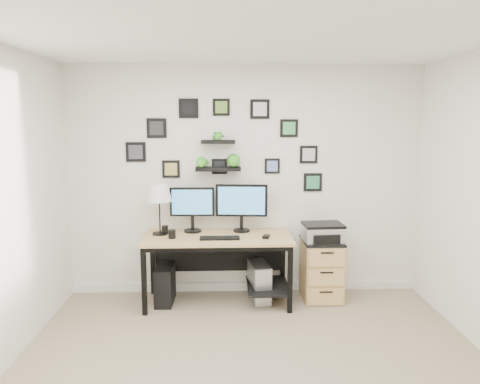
{
  "coord_description": "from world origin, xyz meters",
  "views": [
    {
      "loc": [
        -0.24,
        -3.27,
        2.01
      ],
      "look_at": [
        -0.06,
        1.83,
        1.2
      ],
      "focal_mm": 35.0,
      "sensor_mm": 36.0,
      "label": 1
    }
  ],
  "objects_px": {
    "mug": "(172,234)",
    "file_cabinet": "(321,269)",
    "table_lamp": "(159,194)",
    "pc_tower_black": "(165,284)",
    "pc_tower_grey": "(259,282)",
    "monitor_left": "(192,206)",
    "monitor_right": "(242,204)",
    "desk": "(221,246)",
    "printer": "(323,232)"
  },
  "relations": [
    {
      "from": "mug",
      "to": "pc_tower_grey",
      "type": "relative_size",
      "value": 0.2
    },
    {
      "from": "desk",
      "to": "mug",
      "type": "relative_size",
      "value": 17.99
    },
    {
      "from": "monitor_left",
      "to": "printer",
      "type": "bearing_deg",
      "value": -5.68
    },
    {
      "from": "mug",
      "to": "pc_tower_black",
      "type": "bearing_deg",
      "value": 138.17
    },
    {
      "from": "file_cabinet",
      "to": "pc_tower_black",
      "type": "bearing_deg",
      "value": -177.59
    },
    {
      "from": "monitor_right",
      "to": "printer",
      "type": "distance_m",
      "value": 0.95
    },
    {
      "from": "table_lamp",
      "to": "pc_tower_black",
      "type": "height_order",
      "value": "table_lamp"
    },
    {
      "from": "pc_tower_grey",
      "to": "printer",
      "type": "height_order",
      "value": "printer"
    },
    {
      "from": "table_lamp",
      "to": "file_cabinet",
      "type": "height_order",
      "value": "table_lamp"
    },
    {
      "from": "desk",
      "to": "monitor_right",
      "type": "xyz_separation_m",
      "value": [
        0.23,
        0.16,
        0.44
      ]
    },
    {
      "from": "printer",
      "to": "mug",
      "type": "bearing_deg",
      "value": -175.41
    },
    {
      "from": "monitor_left",
      "to": "mug",
      "type": "height_order",
      "value": "monitor_left"
    },
    {
      "from": "pc_tower_black",
      "to": "pc_tower_grey",
      "type": "height_order",
      "value": "pc_tower_grey"
    },
    {
      "from": "monitor_left",
      "to": "monitor_right",
      "type": "distance_m",
      "value": 0.55
    },
    {
      "from": "monitor_right",
      "to": "table_lamp",
      "type": "xyz_separation_m",
      "value": [
        -0.9,
        -0.09,
        0.13
      ]
    },
    {
      "from": "monitor_left",
      "to": "table_lamp",
      "type": "relative_size",
      "value": 0.9
    },
    {
      "from": "monitor_right",
      "to": "file_cabinet",
      "type": "relative_size",
      "value": 0.86
    },
    {
      "from": "desk",
      "to": "pc_tower_grey",
      "type": "xyz_separation_m",
      "value": [
        0.42,
        0.01,
        -0.41
      ]
    },
    {
      "from": "desk",
      "to": "pc_tower_black",
      "type": "distance_m",
      "value": 0.75
    },
    {
      "from": "table_lamp",
      "to": "monitor_right",
      "type": "bearing_deg",
      "value": 5.88
    },
    {
      "from": "file_cabinet",
      "to": "printer",
      "type": "distance_m",
      "value": 0.43
    },
    {
      "from": "monitor_left",
      "to": "pc_tower_black",
      "type": "distance_m",
      "value": 0.91
    },
    {
      "from": "pc_tower_grey",
      "to": "printer",
      "type": "relative_size",
      "value": 1.02
    },
    {
      "from": "pc_tower_grey",
      "to": "printer",
      "type": "bearing_deg",
      "value": 1.59
    },
    {
      "from": "mug",
      "to": "file_cabinet",
      "type": "xyz_separation_m",
      "value": [
        1.64,
        0.16,
        -0.46
      ]
    },
    {
      "from": "pc_tower_grey",
      "to": "desk",
      "type": "bearing_deg",
      "value": -179.11
    },
    {
      "from": "mug",
      "to": "pc_tower_black",
      "type": "relative_size",
      "value": 0.22
    },
    {
      "from": "monitor_left",
      "to": "table_lamp",
      "type": "xyz_separation_m",
      "value": [
        -0.35,
        -0.1,
        0.15
      ]
    },
    {
      "from": "mug",
      "to": "file_cabinet",
      "type": "bearing_deg",
      "value": 5.7
    },
    {
      "from": "monitor_right",
      "to": "table_lamp",
      "type": "height_order",
      "value": "table_lamp"
    },
    {
      "from": "pc_tower_grey",
      "to": "file_cabinet",
      "type": "height_order",
      "value": "file_cabinet"
    },
    {
      "from": "desk",
      "to": "pc_tower_black",
      "type": "bearing_deg",
      "value": -178.61
    },
    {
      "from": "mug",
      "to": "pc_tower_grey",
      "type": "distance_m",
      "value": 1.11
    },
    {
      "from": "monitor_left",
      "to": "file_cabinet",
      "type": "height_order",
      "value": "monitor_left"
    },
    {
      "from": "desk",
      "to": "mug",
      "type": "distance_m",
      "value": 0.55
    },
    {
      "from": "mug",
      "to": "pc_tower_grey",
      "type": "height_order",
      "value": "mug"
    },
    {
      "from": "desk",
      "to": "printer",
      "type": "xyz_separation_m",
      "value": [
        1.12,
        0.03,
        0.14
      ]
    },
    {
      "from": "table_lamp",
      "to": "file_cabinet",
      "type": "xyz_separation_m",
      "value": [
        1.79,
        -0.01,
        -0.86
      ]
    },
    {
      "from": "pc_tower_black",
      "to": "printer",
      "type": "relative_size",
      "value": 0.93
    },
    {
      "from": "desk",
      "to": "monitor_left",
      "type": "relative_size",
      "value": 3.18
    },
    {
      "from": "pc_tower_black",
      "to": "table_lamp",
      "type": "bearing_deg",
      "value": 120.66
    },
    {
      "from": "desk",
      "to": "table_lamp",
      "type": "relative_size",
      "value": 2.87
    },
    {
      "from": "monitor_right",
      "to": "pc_tower_black",
      "type": "bearing_deg",
      "value": -168.04
    },
    {
      "from": "mug",
      "to": "printer",
      "type": "xyz_separation_m",
      "value": [
        1.64,
        0.13,
        -0.03
      ]
    },
    {
      "from": "table_lamp",
      "to": "pc_tower_black",
      "type": "distance_m",
      "value": 1.0
    },
    {
      "from": "monitor_right",
      "to": "mug",
      "type": "distance_m",
      "value": 0.84
    },
    {
      "from": "table_lamp",
      "to": "printer",
      "type": "xyz_separation_m",
      "value": [
        1.79,
        -0.05,
        -0.43
      ]
    },
    {
      "from": "monitor_left",
      "to": "pc_tower_grey",
      "type": "xyz_separation_m",
      "value": [
        0.74,
        -0.16,
        -0.83
      ]
    },
    {
      "from": "mug",
      "to": "printer",
      "type": "height_order",
      "value": "printer"
    },
    {
      "from": "table_lamp",
      "to": "pc_tower_grey",
      "type": "distance_m",
      "value": 1.47
    }
  ]
}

